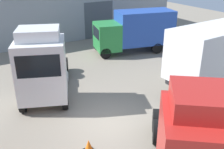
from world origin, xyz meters
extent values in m
plane|color=gray|center=(0.00, 0.00, 0.00)|extent=(60.00, 60.00, 0.00)
cube|color=#93999E|center=(0.00, 17.86, 2.36)|extent=(32.02, 7.71, 4.73)
cube|color=#4C5156|center=(7.04, 14.03, 1.80)|extent=(3.20, 0.08, 3.60)
cube|color=silver|center=(-2.01, 3.42, 2.11)|extent=(3.22, 3.16, 3.19)
cube|color=silver|center=(-1.94, 3.60, 3.98)|extent=(2.58, 2.34, 0.60)
cube|color=black|center=(-2.45, 2.33, 2.75)|extent=(1.98, 0.86, 1.15)
cube|color=#232326|center=(-0.85, 6.31, 0.64)|extent=(3.29, 4.31, 0.24)
cylinder|color=#B2B2B7|center=(-0.14, 5.38, 0.47)|extent=(0.93, 1.23, 0.56)
cylinder|color=black|center=(-1.22, 2.45, 0.52)|extent=(0.67, 1.07, 1.03)
cylinder|color=black|center=(-3.26, 3.27, 0.52)|extent=(0.67, 1.07, 1.03)
cylinder|color=black|center=(0.37, 6.38, 0.52)|extent=(0.67, 1.07, 1.03)
cylinder|color=black|center=(-1.67, 7.20, 0.52)|extent=(0.67, 1.07, 1.03)
cylinder|color=black|center=(0.71, 7.21, 0.52)|extent=(0.67, 1.07, 1.03)
cylinder|color=black|center=(-1.33, 8.04, 0.52)|extent=(0.67, 1.07, 1.03)
cube|color=#232326|center=(6.21, -1.22, 0.56)|extent=(0.17, 0.17, 1.11)
cube|color=#232326|center=(6.11, 0.38, 0.56)|extent=(0.17, 0.17, 1.11)
cube|color=#28843D|center=(5.15, 9.00, 1.55)|extent=(2.41, 2.78, 2.20)
cube|color=black|center=(4.26, 9.21, 1.95)|extent=(0.55, 1.98, 0.88)
cube|color=#2347A3|center=(8.40, 8.22, 2.10)|extent=(5.21, 3.45, 2.80)
cylinder|color=black|center=(4.47, 8.08, 0.45)|extent=(0.95, 0.50, 0.91)
cylinder|color=black|center=(4.96, 10.12, 0.45)|extent=(0.95, 0.50, 0.91)
cylinder|color=black|center=(8.93, 7.01, 0.45)|extent=(0.95, 0.50, 0.91)
cylinder|color=black|center=(9.42, 9.05, 0.45)|extent=(0.95, 0.50, 0.91)
cylinder|color=black|center=(9.90, 6.78, 0.45)|extent=(0.95, 0.50, 0.91)
cylinder|color=black|center=(10.39, 8.82, 0.45)|extent=(0.95, 0.50, 0.91)
cube|color=red|center=(-0.05, -5.68, 4.07)|extent=(2.69, 2.62, 0.60)
cube|color=#232326|center=(1.71, -3.41, 0.67)|extent=(3.88, 4.19, 0.24)
cylinder|color=black|center=(2.87, -3.72, 0.55)|extent=(0.91, 1.05, 1.09)
cylinder|color=black|center=(1.14, -2.36, 0.55)|extent=(0.91, 1.05, 1.09)
cylinder|color=black|center=(3.43, -3.01, 0.55)|extent=(0.91, 1.05, 1.09)
cylinder|color=black|center=(1.69, -1.65, 0.55)|extent=(0.91, 1.05, 1.09)
cone|color=orange|center=(-1.66, -1.34, 0.28)|extent=(0.36, 0.36, 0.55)
camera|label=1|loc=(-5.35, -9.47, 7.46)|focal=42.00mm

